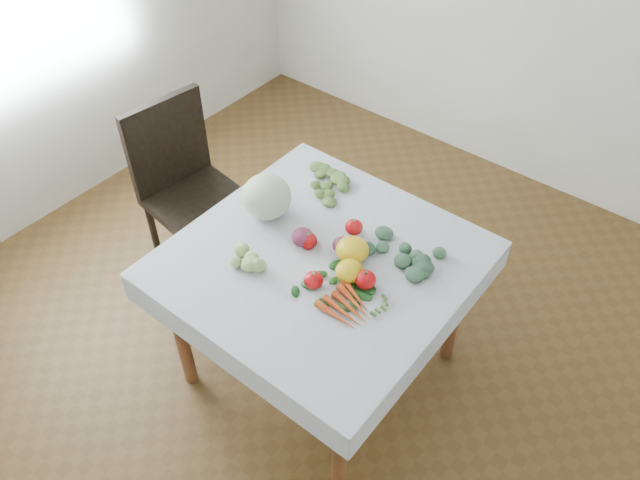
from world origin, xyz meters
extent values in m
plane|color=brown|center=(0.00, 0.00, 0.00)|extent=(4.00, 4.00, 0.00)
cube|color=brown|center=(0.00, 0.00, 0.73)|extent=(1.00, 1.00, 0.04)
cylinder|color=brown|center=(-0.44, -0.44, 0.35)|extent=(0.06, 0.06, 0.71)
cylinder|color=brown|center=(0.44, -0.44, 0.35)|extent=(0.06, 0.06, 0.71)
cylinder|color=brown|center=(-0.44, 0.44, 0.35)|extent=(0.06, 0.06, 0.71)
cylinder|color=brown|center=(0.44, 0.44, 0.35)|extent=(0.06, 0.06, 0.71)
cube|color=white|center=(0.00, 0.00, 0.75)|extent=(1.12, 1.12, 0.01)
cube|color=black|center=(-0.91, 0.13, 0.47)|extent=(0.50, 0.50, 0.04)
cube|color=black|center=(-1.11, 0.16, 0.74)|extent=(0.10, 0.44, 0.48)
cylinder|color=black|center=(-1.13, -0.03, 0.23)|extent=(0.04, 0.04, 0.45)
cylinder|color=black|center=(-0.75, -0.08, 0.23)|extent=(0.04, 0.04, 0.45)
cylinder|color=black|center=(-1.07, 0.35, 0.23)|extent=(0.04, 0.04, 0.45)
cylinder|color=black|center=(-0.70, 0.30, 0.23)|extent=(0.04, 0.04, 0.45)
ellipsoid|color=silver|center=(-0.35, 0.07, 0.85)|extent=(0.27, 0.27, 0.19)
ellipsoid|color=red|center=(0.02, 0.20, 0.79)|extent=(0.08, 0.08, 0.07)
ellipsoid|color=red|center=(0.23, -0.01, 0.79)|extent=(0.08, 0.08, 0.07)
ellipsoid|color=red|center=(0.07, -0.14, 0.79)|extent=(0.09, 0.09, 0.07)
ellipsoid|color=red|center=(-0.08, 0.02, 0.79)|extent=(0.10, 0.10, 0.06)
ellipsoid|color=yellow|center=(0.10, 0.08, 0.80)|extent=(0.14, 0.14, 0.09)
ellipsoid|color=yellow|center=(0.15, -0.02, 0.79)|extent=(0.14, 0.14, 0.08)
ellipsoid|color=maroon|center=(0.04, 0.08, 0.79)|extent=(0.10, 0.10, 0.06)
ellipsoid|color=maroon|center=(-0.11, 0.02, 0.79)|extent=(0.11, 0.11, 0.08)
ellipsoid|color=#A1C06F|center=(-0.20, -0.19, 0.78)|extent=(0.06, 0.06, 0.05)
ellipsoid|color=#A1C06F|center=(-0.23, -0.19, 0.78)|extent=(0.06, 0.06, 0.05)
ellipsoid|color=#A1C06F|center=(-0.20, -0.21, 0.78)|extent=(0.06, 0.06, 0.05)
ellipsoid|color=#A1C06F|center=(-0.20, -0.16, 0.78)|extent=(0.06, 0.06, 0.05)
ellipsoid|color=#A1C06F|center=(-0.26, -0.21, 0.78)|extent=(0.06, 0.06, 0.05)
ellipsoid|color=#A1C06F|center=(-0.15, -0.20, 0.78)|extent=(0.06, 0.06, 0.05)
ellipsoid|color=#A1C06F|center=(-0.26, -0.15, 0.78)|extent=(0.06, 0.06, 0.05)
cone|color=#CB4616|center=(0.25, -0.08, 0.77)|extent=(0.19, 0.10, 0.03)
cone|color=#CB4616|center=(0.25, -0.12, 0.77)|extent=(0.19, 0.09, 0.03)
cone|color=#CB4616|center=(0.25, -0.15, 0.77)|extent=(0.20, 0.07, 0.03)
cone|color=#CB4616|center=(0.25, -0.18, 0.77)|extent=(0.20, 0.05, 0.03)
cone|color=#CB4616|center=(0.25, -0.21, 0.77)|extent=(0.20, 0.04, 0.03)
ellipsoid|color=#3B6247|center=(0.25, 0.22, 0.78)|extent=(0.06, 0.06, 0.04)
ellipsoid|color=#3B6247|center=(0.22, 0.24, 0.78)|extent=(0.06, 0.06, 0.04)
ellipsoid|color=#3B6247|center=(0.22, 0.19, 0.78)|extent=(0.06, 0.06, 0.04)
ellipsoid|color=#3B6247|center=(0.27, 0.24, 0.78)|extent=(0.06, 0.06, 0.04)
ellipsoid|color=#3B6247|center=(0.18, 0.23, 0.78)|extent=(0.06, 0.06, 0.04)
ellipsoid|color=#3B6247|center=(0.27, 0.18, 0.78)|extent=(0.06, 0.06, 0.04)
ellipsoid|color=#3B6247|center=(0.24, 0.28, 0.78)|extent=(0.06, 0.06, 0.04)
ellipsoid|color=#3B6247|center=(0.17, 0.17, 0.78)|extent=(0.06, 0.06, 0.04)
ellipsoid|color=#3B6247|center=(0.33, 0.22, 0.78)|extent=(0.06, 0.06, 0.04)
ellipsoid|color=#3B6247|center=(0.16, 0.28, 0.78)|extent=(0.06, 0.06, 0.04)
ellipsoid|color=#3B6247|center=(0.25, 0.13, 0.78)|extent=(0.06, 0.06, 0.04)
ellipsoid|color=#3B6247|center=(0.31, 0.30, 0.78)|extent=(0.06, 0.06, 0.04)
ellipsoid|color=#3B6247|center=(0.11, 0.20, 0.78)|extent=(0.06, 0.06, 0.04)
ellipsoid|color=#3B6247|center=(0.35, 0.16, 0.78)|extent=(0.06, 0.06, 0.04)
ellipsoid|color=#1B591E|center=(0.17, -0.10, 0.76)|extent=(0.06, 0.04, 0.01)
ellipsoid|color=#1B591E|center=(0.13, -0.09, 0.76)|extent=(0.06, 0.04, 0.01)
ellipsoid|color=#1B591E|center=(0.16, -0.13, 0.76)|extent=(0.06, 0.04, 0.01)
ellipsoid|color=#1B591E|center=(0.17, -0.07, 0.76)|extent=(0.06, 0.04, 0.01)
ellipsoid|color=#1B591E|center=(0.11, -0.12, 0.76)|extent=(0.06, 0.04, 0.01)
ellipsoid|color=#1B591E|center=(0.20, -0.12, 0.76)|extent=(0.06, 0.04, 0.01)
ellipsoid|color=#1B591E|center=(0.12, -0.06, 0.76)|extent=(0.06, 0.04, 0.01)
ellipsoid|color=#1B591E|center=(0.13, -0.15, 0.76)|extent=(0.06, 0.04, 0.01)
ellipsoid|color=#1B591E|center=(0.21, -0.07, 0.76)|extent=(0.06, 0.04, 0.01)
ellipsoid|color=#1B591E|center=(0.07, -0.09, 0.76)|extent=(0.06, 0.04, 0.01)
ellipsoid|color=#1B591E|center=(0.20, -0.16, 0.76)|extent=(0.06, 0.04, 0.01)
ellipsoid|color=#1B591E|center=(0.16, -0.03, 0.76)|extent=(0.06, 0.04, 0.01)
ellipsoid|color=#1B591E|center=(0.08, -0.16, 0.76)|extent=(0.06, 0.04, 0.01)
ellipsoid|color=#1B591E|center=(0.25, -0.10, 0.76)|extent=(0.06, 0.04, 0.01)
ellipsoid|color=#1B591E|center=(0.07, -0.04, 0.76)|extent=(0.06, 0.04, 0.01)
ellipsoid|color=#1B591E|center=(0.16, -0.20, 0.76)|extent=(0.06, 0.04, 0.01)
ellipsoid|color=#1B591E|center=(0.22, -0.02, 0.76)|extent=(0.06, 0.04, 0.01)
ellipsoid|color=#1B591E|center=(0.02, -0.12, 0.76)|extent=(0.06, 0.04, 0.01)
ellipsoid|color=#587F3A|center=(-0.27, 0.37, 0.77)|extent=(0.06, 0.06, 0.03)
ellipsoid|color=#587F3A|center=(-0.31, 0.37, 0.77)|extent=(0.06, 0.06, 0.03)
ellipsoid|color=#587F3A|center=(-0.27, 0.34, 0.77)|extent=(0.06, 0.06, 0.03)
ellipsoid|color=#587F3A|center=(-0.28, 0.40, 0.77)|extent=(0.06, 0.06, 0.03)
ellipsoid|color=#587F3A|center=(-0.33, 0.34, 0.77)|extent=(0.06, 0.06, 0.03)
ellipsoid|color=#587F3A|center=(-0.23, 0.36, 0.77)|extent=(0.06, 0.06, 0.03)
ellipsoid|color=#587F3A|center=(-0.33, 0.41, 0.77)|extent=(0.06, 0.06, 0.03)
ellipsoid|color=#587F3A|center=(-0.29, 0.30, 0.77)|extent=(0.06, 0.06, 0.03)
ellipsoid|color=#587F3A|center=(-0.23, 0.41, 0.77)|extent=(0.06, 0.06, 0.03)
ellipsoid|color=#587F3A|center=(-0.38, 0.36, 0.77)|extent=(0.06, 0.06, 0.03)
ellipsoid|color=#587F3A|center=(-0.21, 0.31, 0.77)|extent=(0.06, 0.06, 0.03)
ellipsoid|color=#587F3A|center=(-0.30, 0.45, 0.77)|extent=(0.06, 0.06, 0.03)
ellipsoid|color=#587F3A|center=(-0.35, 0.29, 0.77)|extent=(0.06, 0.06, 0.03)
ellipsoid|color=#587F3A|center=(-0.16, 0.38, 0.77)|extent=(0.06, 0.06, 0.03)
camera|label=1|loc=(1.09, -1.37, 2.56)|focal=35.00mm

